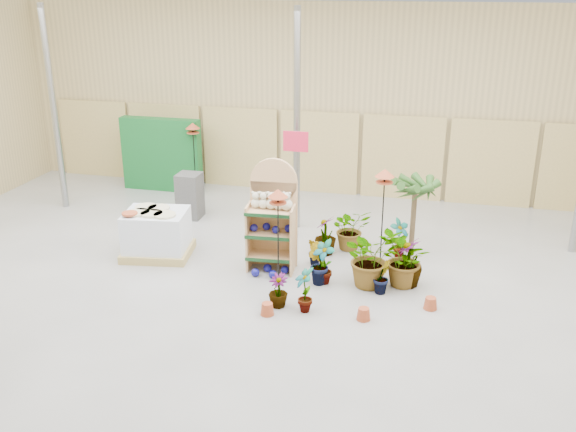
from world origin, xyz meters
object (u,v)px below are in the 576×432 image
bird_table_front (278,196)px  potted_plant_2 (370,257)px  display_shelf (273,219)px  pallet_stack (157,234)px

bird_table_front → potted_plant_2: bird_table_front is taller
display_shelf → bird_table_front: bearing=-69.8°
display_shelf → pallet_stack: display_shelf is taller
pallet_stack → potted_plant_2: 4.10m
pallet_stack → potted_plant_2: size_ratio=1.31×
pallet_stack → bird_table_front: size_ratio=0.83×
display_shelf → potted_plant_2: size_ratio=1.93×
potted_plant_2 → display_shelf: bearing=169.2°
display_shelf → potted_plant_2: bearing=-15.2°
display_shelf → bird_table_front: (0.23, -0.50, 0.62)m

